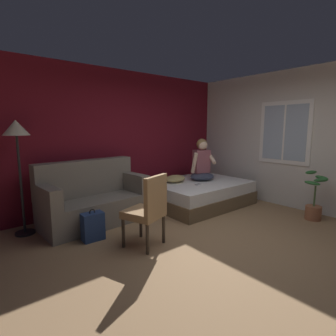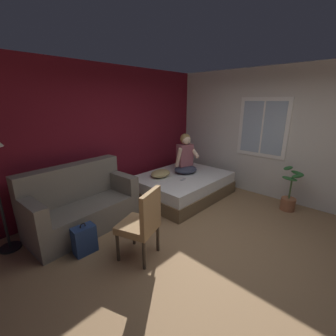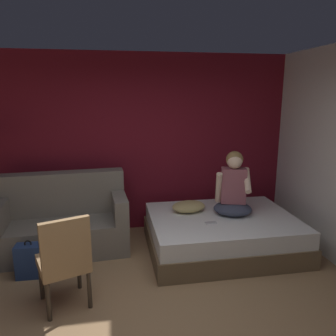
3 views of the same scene
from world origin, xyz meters
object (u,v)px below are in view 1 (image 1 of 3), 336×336
object	(u,v)px
couch	(93,200)
potted_plant	(314,203)
person_seated	(202,163)
bed	(198,193)
backpack	(93,227)
cell_phone	(198,184)
side_chair	(148,208)
floor_lamp	(17,139)
throw_pillow	(175,179)

from	to	relation	value
couch	potted_plant	bearing A→B (deg)	-37.47
person_seated	potted_plant	size ratio (longest dim) A/B	1.03
bed	person_seated	world-z (taller)	person_seated
backpack	cell_phone	size ratio (longest dim) A/B	3.18
couch	backpack	world-z (taller)	couch
bed	side_chair	bearing A→B (deg)	-154.12
bed	backpack	xyz separation A→B (m)	(-2.44, -0.28, -0.04)
bed	cell_phone	xyz separation A→B (m)	(-0.23, -0.20, 0.25)
person_seated	bed	bearing A→B (deg)	-157.32
floor_lamp	backpack	bearing A→B (deg)	-50.32
couch	side_chair	distance (m)	1.34
throw_pillow	bed	bearing A→B (deg)	-33.85
couch	side_chair	world-z (taller)	couch
side_chair	backpack	xyz separation A→B (m)	(-0.50, 0.67, -0.34)
bed	throw_pillow	world-z (taller)	throw_pillow
bed	side_chair	world-z (taller)	side_chair
person_seated	floor_lamp	size ratio (longest dim) A/B	0.51
bed	couch	bearing A→B (deg)	169.95
backpack	floor_lamp	size ratio (longest dim) A/B	0.27
bed	couch	size ratio (longest dim) A/B	1.14
person_seated	backpack	distance (m)	2.70
person_seated	potted_plant	distance (m)	2.18
backpack	throw_pillow	world-z (taller)	throw_pillow
throw_pillow	potted_plant	xyz separation A→B (m)	(1.28, -2.20, -0.25)
person_seated	floor_lamp	bearing A→B (deg)	171.28
backpack	throw_pillow	xyz separation A→B (m)	(2.03, 0.55, 0.36)
bed	cell_phone	bearing A→B (deg)	-138.16
cell_phone	floor_lamp	bearing A→B (deg)	-110.53
side_chair	backpack	world-z (taller)	side_chair
side_chair	backpack	distance (m)	0.90
cell_phone	person_seated	bearing A→B (deg)	119.22
throw_pillow	cell_phone	xyz separation A→B (m)	(0.18, -0.48, -0.07)
person_seated	couch	bearing A→B (deg)	172.33
backpack	side_chair	bearing A→B (deg)	-53.43
couch	throw_pillow	world-z (taller)	couch
bed	backpack	bearing A→B (deg)	-173.55
cell_phone	floor_lamp	size ratio (longest dim) A/B	0.08
throw_pillow	cell_phone	distance (m)	0.51
bed	backpack	size ratio (longest dim) A/B	4.35
backpack	person_seated	bearing A→B (deg)	7.54
bed	potted_plant	xyz separation A→B (m)	(0.87, -1.93, 0.07)
couch	person_seated	distance (m)	2.36
cell_phone	potted_plant	xyz separation A→B (m)	(1.10, -1.72, -0.18)
bed	throw_pillow	size ratio (longest dim) A/B	4.15
cell_phone	bed	bearing A→B (deg)	126.26
throw_pillow	potted_plant	bearing A→B (deg)	-59.82
couch	floor_lamp	distance (m)	1.46
couch	cell_phone	size ratio (longest dim) A/B	12.17
cell_phone	floor_lamp	world-z (taller)	floor_lamp
couch	potted_plant	world-z (taller)	couch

